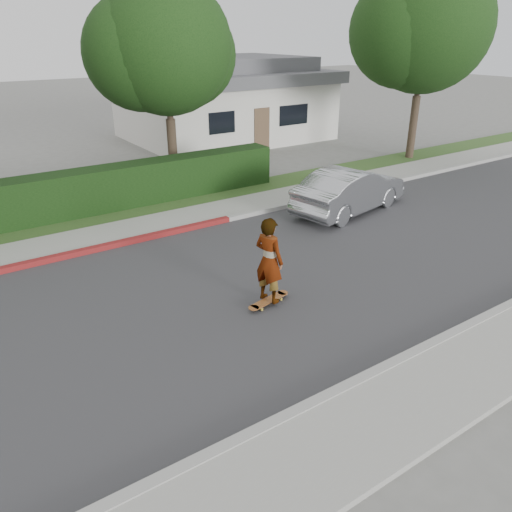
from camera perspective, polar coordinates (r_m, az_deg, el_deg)
name	(u,v)px	position (r m, az deg, el deg)	size (l,w,h in m)	color
ground	(279,277)	(12.39, 2.66, -2.40)	(120.00, 120.00, 0.00)	slate
road	(279,277)	(12.39, 2.66, -2.38)	(60.00, 8.00, 0.01)	#2D2D30
curb_near	(411,356)	(9.86, 17.29, -10.82)	(60.00, 0.20, 0.15)	#9E9E99
sidewalk_near	(452,382)	(9.47, 21.54, -13.25)	(60.00, 1.60, 0.12)	gray
curb_far	(200,225)	(15.55, -6.40, 3.50)	(60.00, 0.20, 0.15)	#9E9E99
curb_red_section	(29,264)	(14.14, -24.52, -0.84)	(12.00, 0.21, 0.15)	maroon
sidewalk_far	(187,218)	(16.31, -7.91, 4.37)	(60.00, 1.60, 0.12)	gray
planting_strip	(166,205)	(17.69, -10.26, 5.78)	(60.00, 1.60, 0.10)	#2D4C1E
hedge	(70,196)	(17.13, -20.48, 6.46)	(15.00, 1.00, 1.50)	black
tree_center	(163,51)	(19.78, -10.57, 22.06)	(5.66, 4.84, 7.44)	#33261C
tree_right	(422,29)	(24.65, 18.40, 23.39)	(6.32, 5.60, 8.56)	#33261C
house	(224,99)	(29.04, -3.73, 17.45)	(10.60, 8.60, 4.30)	beige
skateboard	(269,300)	(11.13, 1.45, -5.09)	(1.20, 0.46, 0.11)	gold
skateboarder	(269,260)	(10.68, 1.51, -0.50)	(0.70, 0.46, 1.93)	white
car_silver	(350,190)	(16.97, 10.69, 7.40)	(1.57, 4.49, 1.48)	#ACAEB3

